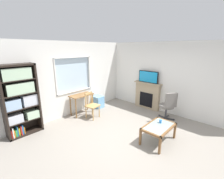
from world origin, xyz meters
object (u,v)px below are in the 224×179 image
object	(u,v)px
plastic_drawer_unit	(98,102)
office_chair	(168,105)
bookshelf	(20,98)
wooden_chair	(92,105)
tv	(148,77)
sippy_cup	(160,121)
desk_under_window	(82,98)
fireplace	(147,95)
coffee_table	(159,128)

from	to	relation	value
plastic_drawer_unit	office_chair	world-z (taller)	office_chair
bookshelf	wooden_chair	size ratio (longest dim) A/B	2.22
wooden_chair	office_chair	distance (m)	2.60
tv	sippy_cup	distance (m)	2.32
wooden_chair	tv	world-z (taller)	tv
desk_under_window	fireplace	xyz separation A→B (m)	(2.15, -1.48, -0.07)
sippy_cup	desk_under_window	bearing A→B (deg)	99.03
plastic_drawer_unit	sippy_cup	bearing A→B (deg)	-97.70
wooden_chair	plastic_drawer_unit	world-z (taller)	wooden_chair
fireplace	sippy_cup	xyz separation A→B (m)	(-1.69, -1.39, -0.04)
bookshelf	wooden_chair	bearing A→B (deg)	-17.28
fireplace	office_chair	distance (m)	1.19
office_chair	wooden_chair	bearing A→B (deg)	128.14
wooden_chair	sippy_cup	size ratio (longest dim) A/B	10.00
desk_under_window	fireplace	size ratio (longest dim) A/B	0.77
desk_under_window	wooden_chair	world-z (taller)	wooden_chair
fireplace	coffee_table	xyz separation A→B (m)	(-1.87, -1.43, -0.16)
plastic_drawer_unit	coffee_table	bearing A→B (deg)	-100.94
bookshelf	office_chair	bearing A→B (deg)	-36.52
tv	desk_under_window	bearing A→B (deg)	145.24
desk_under_window	office_chair	distance (m)	3.04
fireplace	coffee_table	world-z (taller)	fireplace
wooden_chair	office_chair	bearing A→B (deg)	-51.86
wooden_chair	plastic_drawer_unit	size ratio (longest dim) A/B	1.88
fireplace	coffee_table	bearing A→B (deg)	-142.54
bookshelf	tv	xyz separation A→B (m)	(4.09, -1.59, 0.23)
sippy_cup	coffee_table	bearing A→B (deg)	-165.30
desk_under_window	tv	size ratio (longest dim) A/B	1.05
bookshelf	plastic_drawer_unit	bearing A→B (deg)	-1.15
bookshelf	desk_under_window	bearing A→B (deg)	-3.11
desk_under_window	sippy_cup	xyz separation A→B (m)	(0.46, -2.87, -0.11)
desk_under_window	fireplace	bearing A→B (deg)	-34.54
office_chair	sippy_cup	size ratio (longest dim) A/B	11.11
bookshelf	plastic_drawer_unit	world-z (taller)	bookshelf
bookshelf	plastic_drawer_unit	size ratio (longest dim) A/B	4.16
tv	wooden_chair	bearing A→B (deg)	155.23
plastic_drawer_unit	fireplace	size ratio (longest dim) A/B	0.43
wooden_chair	desk_under_window	bearing A→B (deg)	94.47
coffee_table	sippy_cup	xyz separation A→B (m)	(0.18, 0.05, 0.11)
tv	sippy_cup	world-z (taller)	tv
tv	sippy_cup	bearing A→B (deg)	-140.36
bookshelf	desk_under_window	size ratio (longest dim) A/B	2.32
tv	plastic_drawer_unit	bearing A→B (deg)	129.96
sippy_cup	plastic_drawer_unit	bearing A→B (deg)	82.30
fireplace	office_chair	bearing A→B (deg)	-114.94
wooden_chair	plastic_drawer_unit	xyz separation A→B (m)	(0.81, 0.56, -0.22)
coffee_table	tv	bearing A→B (deg)	37.73
bookshelf	desk_under_window	distance (m)	2.01
office_chair	bookshelf	bearing A→B (deg)	143.48
wooden_chair	plastic_drawer_unit	distance (m)	1.01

